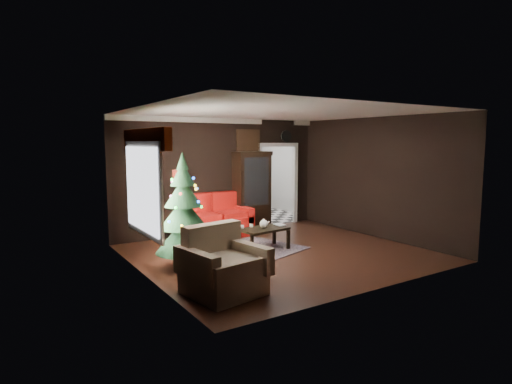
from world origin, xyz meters
TOP-DOWN VIEW (x-y plane):
  - floor at (0.00, 0.00)m, footprint 5.50×5.50m
  - ceiling at (0.00, 0.00)m, footprint 5.50×5.50m
  - wall_back at (0.00, 2.50)m, footprint 5.50×0.00m
  - wall_front at (0.00, -2.50)m, footprint 5.50×0.00m
  - wall_left at (-2.75, 0.00)m, footprint 0.00×5.50m
  - wall_right at (2.75, 0.00)m, footprint 0.00×5.50m
  - doorway at (1.70, 2.50)m, footprint 1.10×0.10m
  - left_window at (-2.71, 0.20)m, footprint 0.05×1.60m
  - valance at (-2.63, 0.20)m, footprint 0.12×2.10m
  - kitchen_floor at (1.70, 4.00)m, footprint 3.00×3.00m
  - kitchen_window at (1.70, 5.45)m, footprint 0.70×0.06m
  - rug at (-0.51, 0.43)m, footprint 2.62×2.22m
  - loveseat at (-0.40, 2.05)m, footprint 1.70×0.90m
  - curio_cabinet at (0.75, 2.27)m, footprint 0.90×0.45m
  - floor_lamp at (-1.31, 2.06)m, footprint 0.27×0.27m
  - christmas_tree at (-2.04, 0.05)m, footprint 1.29×1.29m
  - armchair at (-2.04, -1.40)m, footprint 1.18×1.18m
  - coffee_table at (-0.12, 0.42)m, footprint 1.03×0.68m
  - teapot at (-0.12, 0.41)m, footprint 0.25×0.25m
  - cup_a at (-0.51, 0.64)m, footprint 0.10×0.10m
  - cup_b at (-0.27, 0.66)m, footprint 0.10×0.10m
  - book at (0.25, 0.50)m, footprint 0.19×0.04m
  - wall_clock at (1.95, 2.45)m, footprint 0.32×0.32m
  - painting at (0.75, 2.46)m, footprint 0.62×0.05m
  - kitchen_counter at (1.70, 5.20)m, footprint 1.80×0.60m
  - kitchen_table at (1.40, 3.70)m, footprint 0.70×0.70m

SIDE VIEW (x-z plane):
  - floor at x=0.00m, z-range 0.00..0.00m
  - kitchen_floor at x=1.70m, z-range 0.00..0.00m
  - rug at x=-0.51m, z-range 0.00..0.01m
  - coffee_table at x=-0.12m, z-range 0.01..0.45m
  - kitchen_table at x=1.40m, z-range 0.00..0.75m
  - kitchen_counter at x=1.70m, z-range 0.00..0.90m
  - armchair at x=-2.04m, z-range -0.07..0.99m
  - cup_b at x=-0.27m, z-range 0.45..0.52m
  - cup_a at x=-0.51m, z-range 0.45..0.52m
  - loveseat at x=-0.40m, z-range 0.00..1.00m
  - teapot at x=-0.12m, z-range 0.45..0.64m
  - book at x=0.25m, z-range 0.45..0.71m
  - floor_lamp at x=-1.31m, z-range 0.05..1.61m
  - curio_cabinet at x=0.75m, z-range 0.00..1.90m
  - doorway at x=1.70m, z-range 0.00..2.10m
  - christmas_tree at x=-2.04m, z-range 0.10..2.00m
  - wall_back at x=0.00m, z-range -1.35..4.15m
  - wall_front at x=0.00m, z-range -1.35..4.15m
  - wall_left at x=-2.75m, z-range -1.35..4.15m
  - wall_right at x=2.75m, z-range -1.35..4.15m
  - left_window at x=-2.71m, z-range 0.75..2.15m
  - kitchen_window at x=1.70m, z-range 1.35..2.05m
  - painting at x=0.75m, z-range 1.99..2.51m
  - valance at x=-2.63m, z-range 2.10..2.44m
  - wall_clock at x=1.95m, z-range 2.35..2.41m
  - ceiling at x=0.00m, z-range 2.80..2.80m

